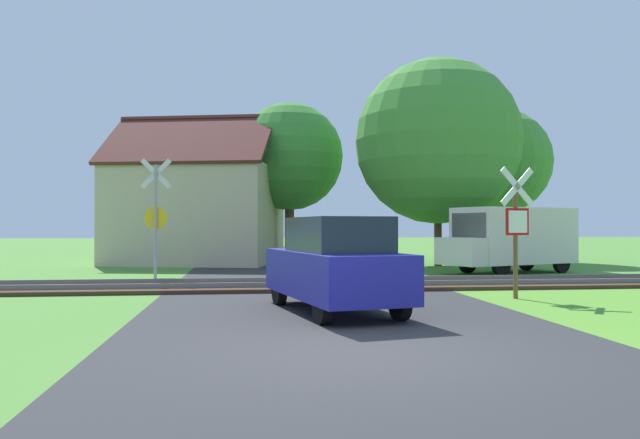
% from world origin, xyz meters
% --- Properties ---
extents(ground_plane, '(160.00, 160.00, 0.00)m').
position_xyz_m(ground_plane, '(0.00, 0.00, 0.00)').
color(ground_plane, '#4C8433').
extents(road_asphalt, '(7.06, 80.00, 0.01)m').
position_xyz_m(road_asphalt, '(0.00, 2.00, 0.00)').
color(road_asphalt, '#2D2D30').
rests_on(road_asphalt, ground).
extents(rail_track, '(60.00, 2.60, 0.22)m').
position_xyz_m(rail_track, '(0.00, 8.43, 0.06)').
color(rail_track, '#422D1E').
rests_on(rail_track, ground).
extents(stop_sign_near, '(0.86, 0.23, 2.93)m').
position_xyz_m(stop_sign_near, '(4.40, 5.38, 1.65)').
color(stop_sign_near, brown).
rests_on(stop_sign_near, ground).
extents(crossing_sign_far, '(0.88, 0.14, 3.55)m').
position_xyz_m(crossing_sign_far, '(-4.11, 10.35, 1.99)').
color(crossing_sign_far, '#9E9EA5').
rests_on(crossing_sign_far, ground).
extents(house, '(8.20, 7.66, 6.47)m').
position_xyz_m(house, '(-3.61, 19.88, 2.26)').
color(house, '#C6B293').
rests_on(house, ground).
extents(tree_right, '(6.73, 6.73, 8.44)m').
position_xyz_m(tree_right, '(6.24, 16.76, 5.07)').
color(tree_right, '#513823').
rests_on(tree_right, ground).
extents(tree_center, '(4.83, 4.83, 7.17)m').
position_xyz_m(tree_center, '(0.43, 20.16, 4.74)').
color(tree_center, '#513823').
rests_on(tree_center, ground).
extents(tree_far, '(4.88, 4.88, 7.05)m').
position_xyz_m(tree_far, '(10.08, 19.77, 4.59)').
color(tree_far, '#513823').
rests_on(tree_far, ground).
extents(mail_truck, '(5.24, 3.58, 2.24)m').
position_xyz_m(mail_truck, '(7.50, 12.61, 1.24)').
color(mail_truck, silver).
rests_on(mail_truck, ground).
extents(parked_car, '(2.42, 4.25, 1.78)m').
position_xyz_m(parked_car, '(0.09, 3.71, 0.89)').
color(parked_car, navy).
rests_on(parked_car, ground).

